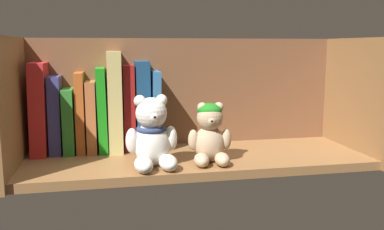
% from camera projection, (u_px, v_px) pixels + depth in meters
% --- Properties ---
extents(shelf_board, '(0.79, 0.26, 0.02)m').
position_uv_depth(shelf_board, '(197.00, 160.00, 0.98)').
color(shelf_board, olive).
rests_on(shelf_board, ground).
extents(shelf_back_panel, '(0.82, 0.01, 0.30)m').
position_uv_depth(shelf_back_panel, '(186.00, 95.00, 1.09)').
color(shelf_back_panel, brown).
rests_on(shelf_back_panel, ground).
extents(shelf_side_panel_left, '(0.02, 0.29, 0.30)m').
position_uv_depth(shelf_side_panel_left, '(12.00, 107.00, 0.88)').
color(shelf_side_panel_left, olive).
rests_on(shelf_side_panel_left, ground).
extents(shelf_side_panel_right, '(0.02, 0.29, 0.30)m').
position_uv_depth(shelf_side_panel_right, '(354.00, 98.00, 1.04)').
color(shelf_side_panel_right, olive).
rests_on(shelf_side_panel_right, ground).
extents(book_0, '(0.04, 0.14, 0.22)m').
position_uv_depth(book_0, '(41.00, 108.00, 1.00)').
color(book_0, red).
rests_on(book_0, shelf_board).
extents(book_1, '(0.03, 0.12, 0.19)m').
position_uv_depth(book_1, '(57.00, 114.00, 1.01)').
color(book_1, navy).
rests_on(book_1, shelf_board).
extents(book_2, '(0.03, 0.13, 0.16)m').
position_uv_depth(book_2, '(70.00, 120.00, 1.02)').
color(book_2, '#2B772A').
rests_on(book_2, shelf_board).
extents(book_3, '(0.02, 0.12, 0.19)m').
position_uv_depth(book_3, '(81.00, 112.00, 1.02)').
color(book_3, '#AF5421').
rests_on(book_3, shelf_board).
extents(book_4, '(0.02, 0.13, 0.17)m').
position_uv_depth(book_4, '(92.00, 116.00, 1.02)').
color(book_4, '#B56538').
rests_on(book_4, shelf_board).
extents(book_5, '(0.02, 0.13, 0.21)m').
position_uv_depth(book_5, '(102.00, 109.00, 1.03)').
color(book_5, '#1A8B18').
rests_on(book_5, shelf_board).
extents(book_6, '(0.03, 0.14, 0.25)m').
position_uv_depth(book_6, '(115.00, 101.00, 1.03)').
color(book_6, tan).
rests_on(book_6, shelf_board).
extents(book_7, '(0.03, 0.10, 0.21)m').
position_uv_depth(book_7, '(129.00, 107.00, 1.04)').
color(book_7, maroon).
rests_on(book_7, shelf_board).
extents(book_8, '(0.04, 0.10, 0.22)m').
position_uv_depth(book_8, '(142.00, 105.00, 1.05)').
color(book_8, navy).
rests_on(book_8, shelf_board).
extents(book_9, '(0.02, 0.15, 0.20)m').
position_uv_depth(book_9, '(154.00, 109.00, 1.05)').
color(book_9, teal).
rests_on(book_9, shelf_board).
extents(teddy_bear_larger, '(0.11, 0.12, 0.16)m').
position_uv_depth(teddy_bear_larger, '(152.00, 137.00, 0.88)').
color(teddy_bear_larger, white).
rests_on(teddy_bear_larger, shelf_board).
extents(teddy_bear_smaller, '(0.10, 0.10, 0.13)m').
position_uv_depth(teddy_bear_smaller, '(210.00, 134.00, 0.92)').
color(teddy_bear_smaller, tan).
rests_on(teddy_bear_smaller, shelf_board).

